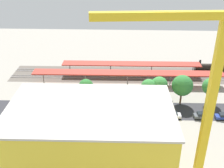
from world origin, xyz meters
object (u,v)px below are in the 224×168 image
object	(u,v)px
platform_canopy_far	(131,64)
parked_car_1	(201,116)
street_tree_3	(86,86)
parked_car_3	(147,115)
locomotive	(217,68)
street_tree_4	(182,86)
parked_car_0	(224,117)
parked_car_4	(122,114)
parked_car_5	(97,114)
tower_crane	(201,94)
traffic_light	(171,108)
parked_car_2	(172,115)
street_tree_5	(149,87)
street_tree_1	(159,85)
construction_building	(91,142)
box_truck_0	(135,121)
platform_canopy_near	(128,73)
street_tree_2	(211,87)

from	to	relation	value
platform_canopy_far	parked_car_1	size ratio (longest dim) A/B	11.53
street_tree_3	parked_car_3	bearing A→B (deg)	154.36
locomotive	parked_car_3	xyz separation A→B (m)	(27.19, 29.40, -0.92)
street_tree_4	parked_car_0	bearing A→B (deg)	143.87
parked_car_3	parked_car_4	size ratio (longest dim) A/B	1.00
parked_car_5	tower_crane	xyz separation A→B (m)	(-19.28, 22.17, 19.09)
traffic_light	parked_car_2	bearing A→B (deg)	-118.21
parked_car_2	parked_car_4	distance (m)	13.41
platform_canopy_far	street_tree_3	size ratio (longest dim) A/B	7.02
parked_car_0	parked_car_4	xyz separation A→B (m)	(27.12, 0.08, 0.04)
parked_car_0	street_tree_5	bearing A→B (deg)	-20.34
platform_canopy_far	street_tree_1	world-z (taller)	street_tree_1
construction_building	traffic_light	distance (m)	26.44
street_tree_5	box_truck_0	bearing A→B (deg)	69.66
platform_canopy_near	parked_car_1	bearing A→B (deg)	135.50
traffic_light	street_tree_3	bearing A→B (deg)	-22.79
parked_car_4	platform_canopy_far	bearing A→B (deg)	-96.40
parked_car_0	parked_car_1	world-z (taller)	parked_car_1
parked_car_0	street_tree_5	distance (m)	21.48
tower_crane	street_tree_2	world-z (taller)	tower_crane
locomotive	parked_car_3	bearing A→B (deg)	47.23
platform_canopy_near	street_tree_1	bearing A→B (deg)	128.35
platform_canopy_far	street_tree_5	distance (m)	19.86
street_tree_4	street_tree_2	bearing A→B (deg)	-176.20
street_tree_2	street_tree_3	xyz separation A→B (m)	(35.70, -0.33, -0.82)
street_tree_1	parked_car_1	bearing A→B (deg)	143.09
parked_car_1	street_tree_4	bearing A→B (deg)	-59.82
tower_crane	platform_canopy_near	bearing A→B (deg)	-75.30
box_truck_0	street_tree_4	world-z (taller)	street_tree_4
parked_car_3	parked_car_4	bearing A→B (deg)	1.55
parked_car_1	parked_car_3	xyz separation A→B (m)	(14.60, -0.01, -0.01)
construction_building	street_tree_2	distance (m)	41.81
tower_crane	street_tree_5	distance (m)	33.44
parked_car_4	street_tree_1	size ratio (longest dim) A/B	0.54
parked_car_2	street_tree_1	xyz separation A→B (m)	(2.90, -8.09, 4.94)
platform_canopy_far	street_tree_1	size ratio (longest dim) A/B	5.93
traffic_light	construction_building	bearing A→B (deg)	44.84
construction_building	street_tree_4	bearing A→B (deg)	-130.44
parked_car_3	locomotive	bearing A→B (deg)	-132.77
street_tree_4	parked_car_1	bearing A→B (deg)	120.18
tower_crane	street_tree_1	world-z (taller)	tower_crane
construction_building	street_tree_5	bearing A→B (deg)	-116.82
street_tree_1	street_tree_2	xyz separation A→B (m)	(-14.62, 0.11, -0.16)
parked_car_0	platform_canopy_far	bearing A→B (deg)	-47.79
parked_car_5	platform_canopy_near	bearing A→B (deg)	-113.28
parked_car_0	box_truck_0	bearing A→B (deg)	9.86
platform_canopy_near	parked_car_5	distance (m)	21.43
platform_canopy_far	street_tree_3	bearing A→B (deg)	53.41
parked_car_5	construction_building	distance (m)	20.76
parked_car_3	street_tree_2	distance (m)	20.71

